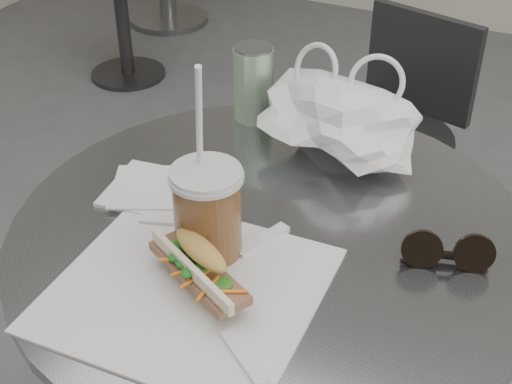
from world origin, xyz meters
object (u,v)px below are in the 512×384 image
at_px(drink_can, 253,83).
at_px(banh_mi, 200,267).
at_px(chair_far, 380,174).
at_px(bg_chair, 114,11).
at_px(iced_coffee, 208,211).
at_px(cafe_table, 270,358).
at_px(sunglasses, 447,253).

bearing_deg(drink_can, banh_mi, -72.19).
distance_m(chair_far, bg_chair, 1.55).
relative_size(chair_far, drink_can, 5.38).
bearing_deg(iced_coffee, banh_mi, -69.40).
distance_m(chair_far, banh_mi, 1.07).
bearing_deg(banh_mi, iced_coffee, 137.91).
height_order(bg_chair, iced_coffee, iced_coffee).
xyz_separation_m(chair_far, iced_coffee, (0.01, -0.91, 0.48)).
relative_size(cafe_table, sunglasses, 6.23).
relative_size(bg_chair, drink_can, 5.02).
distance_m(cafe_table, bg_chair, 2.11).
relative_size(sunglasses, drink_can, 0.90).
height_order(sunglasses, drink_can, drink_can).
bearing_deg(sunglasses, iced_coffee, -177.79).
distance_m(bg_chair, drink_can, 1.85).
bearing_deg(iced_coffee, drink_can, 107.27).
height_order(iced_coffee, sunglasses, iced_coffee).
distance_m(bg_chair, banh_mi, 2.26).
bearing_deg(cafe_table, chair_far, 94.17).
height_order(cafe_table, iced_coffee, iced_coffee).
relative_size(cafe_table, bg_chair, 1.11).
distance_m(chair_far, drink_can, 0.73).
height_order(chair_far, drink_can, drink_can).
xyz_separation_m(chair_far, bg_chair, (-1.37, 0.73, -0.02)).
bearing_deg(bg_chair, sunglasses, -28.57).
bearing_deg(drink_can, bg_chair, 135.03).
xyz_separation_m(banh_mi, iced_coffee, (-0.03, 0.07, 0.03)).
xyz_separation_m(banh_mi, drink_can, (-0.14, 0.44, 0.03)).
bearing_deg(bg_chair, chair_far, -14.28).
bearing_deg(sunglasses, banh_mi, -164.63).
relative_size(chair_far, bg_chair, 1.07).
relative_size(bg_chair, iced_coffee, 2.38).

